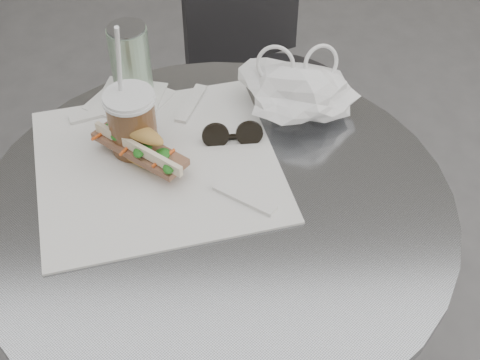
{
  "coord_description": "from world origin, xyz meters",
  "views": [
    {
      "loc": [
        0.01,
        -0.52,
        1.51
      ],
      "look_at": [
        0.04,
        0.2,
        0.79
      ],
      "focal_mm": 50.0,
      "sensor_mm": 36.0,
      "label": 1
    }
  ],
  "objects_px": {
    "cafe_table": "(220,302)",
    "iced_coffee": "(132,122)",
    "banh_mi": "(139,145)",
    "chair_far": "(265,131)",
    "drink_can": "(130,60)",
    "sunglasses": "(232,136)"
  },
  "relations": [
    {
      "from": "cafe_table",
      "to": "iced_coffee",
      "type": "bearing_deg",
      "value": 136.59
    },
    {
      "from": "chair_far",
      "to": "banh_mi",
      "type": "xyz_separation_m",
      "value": [
        -0.25,
        -0.53,
        0.44
      ]
    },
    {
      "from": "cafe_table",
      "to": "banh_mi",
      "type": "height_order",
      "value": "banh_mi"
    },
    {
      "from": "cafe_table",
      "to": "banh_mi",
      "type": "bearing_deg",
      "value": 141.97
    },
    {
      "from": "iced_coffee",
      "to": "sunglasses",
      "type": "xyz_separation_m",
      "value": [
        0.17,
        0.01,
        -0.04
      ]
    },
    {
      "from": "sunglasses",
      "to": "drink_can",
      "type": "distance_m",
      "value": 0.24
    },
    {
      "from": "iced_coffee",
      "to": "drink_can",
      "type": "relative_size",
      "value": 1.83
    },
    {
      "from": "banh_mi",
      "to": "chair_far",
      "type": "bearing_deg",
      "value": 103.48
    },
    {
      "from": "chair_far",
      "to": "drink_can",
      "type": "relative_size",
      "value": 5.41
    },
    {
      "from": "cafe_table",
      "to": "iced_coffee",
      "type": "distance_m",
      "value": 0.38
    },
    {
      "from": "iced_coffee",
      "to": "sunglasses",
      "type": "height_order",
      "value": "iced_coffee"
    },
    {
      "from": "chair_far",
      "to": "iced_coffee",
      "type": "bearing_deg",
      "value": 39.17
    },
    {
      "from": "cafe_table",
      "to": "chair_far",
      "type": "relative_size",
      "value": 1.02
    },
    {
      "from": "iced_coffee",
      "to": "banh_mi",
      "type": "bearing_deg",
      "value": -69.39
    },
    {
      "from": "banh_mi",
      "to": "iced_coffee",
      "type": "height_order",
      "value": "iced_coffee"
    },
    {
      "from": "banh_mi",
      "to": "iced_coffee",
      "type": "xyz_separation_m",
      "value": [
        -0.01,
        0.03,
        0.02
      ]
    },
    {
      "from": "cafe_table",
      "to": "iced_coffee",
      "type": "relative_size",
      "value": 3.01
    },
    {
      "from": "iced_coffee",
      "to": "cafe_table",
      "type": "bearing_deg",
      "value": -43.41
    },
    {
      "from": "cafe_table",
      "to": "sunglasses",
      "type": "bearing_deg",
      "value": 77.68
    },
    {
      "from": "sunglasses",
      "to": "drink_can",
      "type": "height_order",
      "value": "drink_can"
    },
    {
      "from": "iced_coffee",
      "to": "drink_can",
      "type": "distance_m",
      "value": 0.16
    },
    {
      "from": "cafe_table",
      "to": "drink_can",
      "type": "distance_m",
      "value": 0.48
    }
  ]
}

